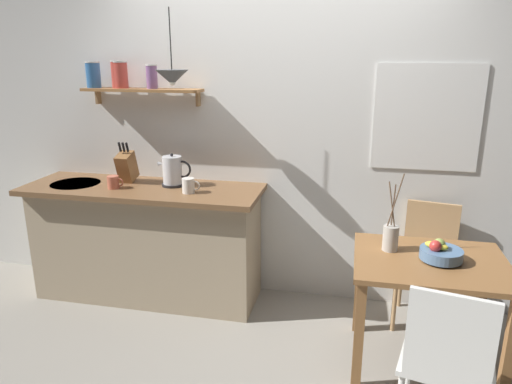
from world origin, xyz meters
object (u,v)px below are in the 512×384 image
object	(u,v)px
twig_vase	(391,237)
coffee_mug_spare	(189,186)
dining_table	(429,278)
fruit_bowl	(440,252)
coffee_mug_by_sink	(114,182)
dining_chair_far	(428,257)
dining_chair_near	(447,359)
pendant_lamp	(172,77)
knife_block	(127,166)
electric_kettle	(173,171)

from	to	relation	value
twig_vase	coffee_mug_spare	size ratio (longest dim) A/B	3.66
dining_table	fruit_bowl	size ratio (longest dim) A/B	3.64
dining_table	coffee_mug_by_sink	distance (m)	2.30
coffee_mug_by_sink	coffee_mug_spare	bearing A→B (deg)	0.41
fruit_bowl	dining_chair_far	bearing A→B (deg)	86.65
dining_chair_near	dining_chair_far	size ratio (longest dim) A/B	1.04
twig_vase	pendant_lamp	size ratio (longest dim) A/B	0.97
knife_block	coffee_mug_spare	size ratio (longest dim) A/B	2.40
dining_table	dining_chair_far	bearing A→B (deg)	82.09
dining_table	fruit_bowl	bearing A→B (deg)	-6.26
dining_table	coffee_mug_spare	xyz separation A→B (m)	(-1.65, 0.38, 0.38)
knife_block	pendant_lamp	size ratio (longest dim) A/B	0.63
electric_kettle	coffee_mug_by_sink	distance (m)	0.45
dining_chair_near	coffee_mug_by_sink	distance (m)	2.52
dining_chair_far	electric_kettle	bearing A→B (deg)	-178.84
dining_chair_far	coffee_mug_spare	xyz separation A→B (m)	(-1.73, -0.20, 0.49)
coffee_mug_by_sink	pendant_lamp	xyz separation A→B (m)	(0.49, 0.04, 0.77)
dining_chair_near	twig_vase	bearing A→B (deg)	107.03
coffee_mug_by_sink	coffee_mug_spare	size ratio (longest dim) A/B	0.94
fruit_bowl	knife_block	bearing A→B (deg)	166.02
coffee_mug_by_sink	coffee_mug_spare	xyz separation A→B (m)	(0.59, 0.00, 0.01)
twig_vase	dining_chair_far	bearing A→B (deg)	56.97
knife_block	coffee_mug_spare	bearing A→B (deg)	-17.28
dining_chair_far	electric_kettle	size ratio (longest dim) A/B	3.31
twig_vase	pendant_lamp	xyz separation A→B (m)	(-1.51, 0.32, 0.93)
dining_chair_far	pendant_lamp	size ratio (longest dim) A/B	1.69
dining_table	knife_block	bearing A→B (deg)	165.86
dining_table	fruit_bowl	world-z (taller)	fruit_bowl
dining_table	dining_chair_near	bearing A→B (deg)	-89.64
pendant_lamp	electric_kettle	bearing A→B (deg)	123.23
coffee_mug_by_sink	electric_kettle	bearing A→B (deg)	21.77
dining_chair_near	dining_table	bearing A→B (deg)	90.36
twig_vase	electric_kettle	world-z (taller)	twig_vase
dining_chair_far	electric_kettle	xyz separation A→B (m)	(-1.91, -0.04, 0.55)
electric_kettle	pendant_lamp	bearing A→B (deg)	-56.77
coffee_mug_spare	pendant_lamp	bearing A→B (deg)	160.67
electric_kettle	coffee_mug_spare	distance (m)	0.25
electric_kettle	coffee_mug_spare	xyz separation A→B (m)	(0.18, -0.16, -0.06)
fruit_bowl	twig_vase	size ratio (longest dim) A/B	0.50
dining_chair_near	coffee_mug_spare	size ratio (longest dim) A/B	6.69
knife_block	pendant_lamp	world-z (taller)	pendant_lamp
knife_block	twig_vase	bearing A→B (deg)	-13.08
dining_chair_near	twig_vase	distance (m)	0.86
fruit_bowl	electric_kettle	world-z (taller)	electric_kettle
knife_block	pendant_lamp	distance (m)	0.85
twig_vase	coffee_mug_spare	xyz separation A→B (m)	(-1.41, 0.28, 0.17)
electric_kettle	coffee_mug_by_sink	world-z (taller)	electric_kettle
twig_vase	coffee_mug_by_sink	xyz separation A→B (m)	(-2.01, 0.28, 0.16)
twig_vase	knife_block	xyz separation A→B (m)	(-1.99, 0.46, 0.24)
dining_chair_near	dining_chair_far	bearing A→B (deg)	86.53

